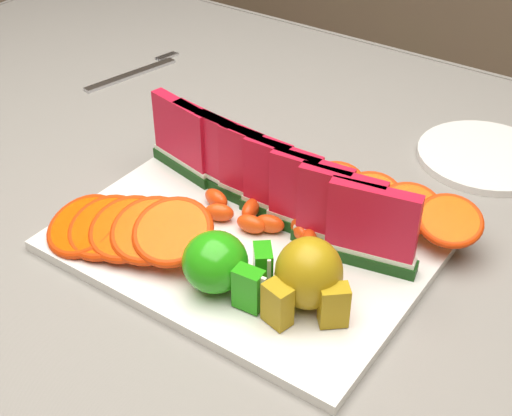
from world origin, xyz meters
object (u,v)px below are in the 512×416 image
object	(u,v)px
pear_cluster	(308,277)
side_plate	(485,156)
apple_cluster	(222,265)
platter	(247,241)
fork	(135,73)

from	to	relation	value
pear_cluster	side_plate	world-z (taller)	pear_cluster
side_plate	apple_cluster	bearing A→B (deg)	-107.00
pear_cluster	side_plate	distance (m)	0.39
platter	side_plate	size ratio (longest dim) A/B	1.79
platter	apple_cluster	distance (m)	0.10
platter	fork	distance (m)	0.48
apple_cluster	platter	bearing A→B (deg)	109.23
side_plate	fork	size ratio (longest dim) A/B	1.15
apple_cluster	side_plate	size ratio (longest dim) A/B	0.49
apple_cluster	pear_cluster	size ratio (longest dim) A/B	1.21
apple_cluster	pear_cluster	distance (m)	0.09
pear_cluster	side_plate	bearing A→B (deg)	83.67
side_plate	fork	distance (m)	0.57
platter	pear_cluster	world-z (taller)	pear_cluster
platter	fork	size ratio (longest dim) A/B	2.06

